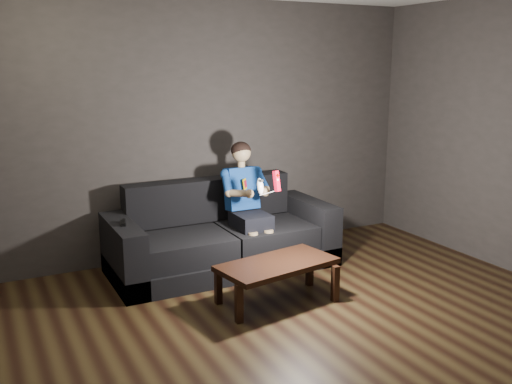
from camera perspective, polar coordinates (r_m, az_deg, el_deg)
floor at (r=4.36m, az=7.79°, el=-15.31°), size 5.00×5.00×0.00m
back_wall at (r=6.10m, az=-5.35°, el=6.22°), size 5.00×0.04×2.70m
sofa at (r=5.80m, az=-3.46°, el=-4.90°), size 2.24×0.97×0.87m
child at (r=5.73m, az=-0.96°, el=-0.29°), size 0.48×0.59×1.19m
wii_remote_red at (r=5.32m, az=2.08°, el=1.11°), size 0.07×0.08×0.20m
nunchuk_white at (r=5.26m, az=0.41°, el=0.57°), size 0.07×0.10×0.16m
wii_remote_black at (r=5.32m, az=-13.17°, el=-3.00°), size 0.07×0.17×0.03m
coffee_table at (r=4.95m, az=2.14°, el=-7.55°), size 1.09×0.68×0.37m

